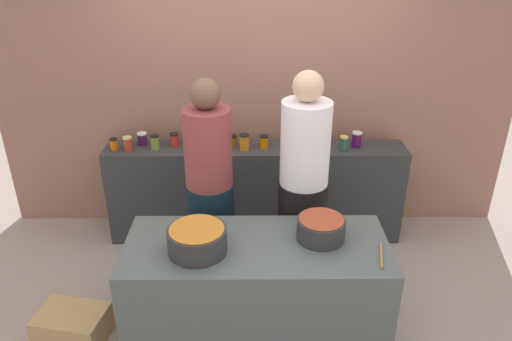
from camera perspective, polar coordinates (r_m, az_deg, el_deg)
ground at (r=3.88m, az=0.03°, el=-16.42°), size 12.00×12.00×0.00m
storefront_wall at (r=4.45m, az=-0.09°, el=11.50°), size 4.80×0.12×3.00m
display_shelf at (r=4.51m, az=-0.06°, el=-2.60°), size 2.70×0.36×0.91m
prep_table at (r=3.38m, az=0.07°, el=-14.59°), size 1.70×0.70×0.84m
preserve_jar_0 at (r=4.44m, az=-16.44°, el=3.02°), size 0.07×0.07×0.10m
preserve_jar_1 at (r=4.38m, az=-14.89°, el=3.08°), size 0.08×0.08×0.13m
preserve_jar_2 at (r=4.47m, az=-13.27°, el=3.65°), size 0.09×0.09×0.12m
preserve_jar_3 at (r=4.36m, az=-11.85°, el=3.31°), size 0.08×0.08×0.13m
preserve_jar_4 at (r=4.39m, az=-9.62°, el=3.60°), size 0.08×0.08×0.12m
preserve_jar_5 at (r=4.38m, az=-7.47°, el=3.71°), size 0.07×0.07×0.12m
preserve_jar_6 at (r=4.27m, az=-5.02°, el=3.14°), size 0.08×0.08×0.11m
preserve_jar_7 at (r=4.34m, az=-2.80°, el=3.57°), size 0.08×0.08×0.11m
preserve_jar_8 at (r=4.25m, az=-1.41°, el=3.37°), size 0.09×0.09×0.14m
preserve_jar_9 at (r=4.30m, az=0.95°, el=3.45°), size 0.07×0.07×0.12m
preserve_jar_10 at (r=4.34m, az=5.73°, el=3.74°), size 0.08×0.08×0.14m
preserve_jar_11 at (r=4.36m, az=7.28°, el=3.46°), size 0.09×0.09×0.10m
preserve_jar_12 at (r=4.30m, az=10.30°, el=3.17°), size 0.07×0.07×0.13m
preserve_jar_13 at (r=4.40m, az=11.79°, el=3.61°), size 0.09×0.09×0.14m
cooking_pot_left at (r=3.03m, az=-6.95°, el=-8.16°), size 0.37×0.37×0.17m
cooking_pot_center at (r=3.16m, az=7.67°, el=-6.83°), size 0.31×0.31×0.15m
wooden_spoon at (r=3.10m, az=14.58°, el=-9.68°), size 0.07×0.26×0.02m
cook_with_tongs at (r=3.67m, az=-5.40°, el=-3.79°), size 0.36×0.36×1.76m
cook_in_cap at (r=3.61m, az=5.51°, el=-3.77°), size 0.37×0.37×1.83m
bread_crate at (r=3.84m, az=-20.82°, el=-16.75°), size 0.53×0.41×0.23m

